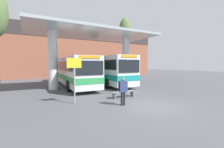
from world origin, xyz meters
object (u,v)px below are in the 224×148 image
pedestrian_waiting (123,89)px  transit_bus_center_bay (103,69)px  info_sign_platform (74,71)px  transit_bus_left_bay (72,70)px  poplar_tree_behind_left (125,32)px  waiting_bench_near_pillar (123,93)px  parked_car_street (81,72)px

pedestrian_waiting → transit_bus_center_bay: bearing=83.0°
info_sign_platform → pedestrian_waiting: (2.39, -1.81, -1.01)m
transit_bus_left_bay → poplar_tree_behind_left: bearing=-151.2°
pedestrian_waiting → transit_bus_left_bay: bearing=104.8°
waiting_bench_near_pillar → info_sign_platform: 3.97m
info_sign_platform → poplar_tree_behind_left: 19.85m
poplar_tree_behind_left → parked_car_street: 10.63m
transit_bus_left_bay → parked_car_street: bearing=-112.1°
waiting_bench_near_pillar → info_sign_platform: bearing=179.4°
waiting_bench_near_pillar → parked_car_street: parked_car_street is taller
transit_bus_left_bay → pedestrian_waiting: (0.41, -9.90, -0.76)m
transit_bus_center_bay → poplar_tree_behind_left: poplar_tree_behind_left is taller
waiting_bench_near_pillar → parked_car_street: size_ratio=0.47×
info_sign_platform → pedestrian_waiting: 3.16m
poplar_tree_behind_left → info_sign_platform: bearing=-133.6°
transit_bus_center_bay → parked_car_street: (-0.24, 8.22, -0.81)m
waiting_bench_near_pillar → poplar_tree_behind_left: poplar_tree_behind_left is taller
waiting_bench_near_pillar → pedestrian_waiting: bearing=-124.5°
info_sign_platform → pedestrian_waiting: size_ratio=1.71×
pedestrian_waiting → parked_car_street: bearing=92.4°
info_sign_platform → parked_car_street: size_ratio=0.66×
transit_bus_left_bay → info_sign_platform: (-1.97, -8.09, 0.25)m
poplar_tree_behind_left → transit_bus_left_bay: bearing=-153.2°
info_sign_platform → waiting_bench_near_pillar: bearing=-0.6°
transit_bus_center_bay → waiting_bench_near_pillar: (-2.19, -7.91, -1.50)m
waiting_bench_near_pillar → poplar_tree_behind_left: 18.38m
transit_bus_left_bay → transit_bus_center_bay: (3.83, -0.22, 0.09)m
transit_bus_center_bay → info_sign_platform: bearing=55.4°
waiting_bench_near_pillar → info_sign_platform: info_sign_platform is taller
pedestrian_waiting → parked_car_street: (3.18, 17.90, 0.04)m
pedestrian_waiting → poplar_tree_behind_left: 20.10m
transit_bus_left_bay → info_sign_platform: size_ratio=4.44×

